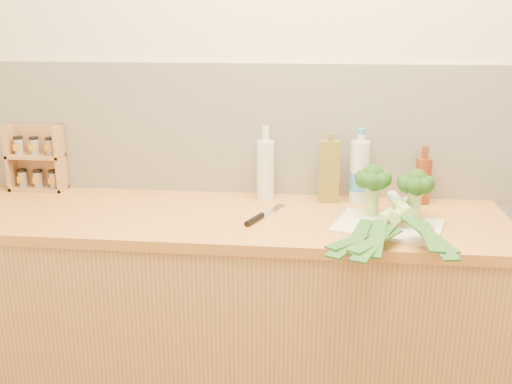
{
  "coord_description": "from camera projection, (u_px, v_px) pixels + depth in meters",
  "views": [
    {
      "loc": [
        0.02,
        -0.82,
        1.6
      ],
      "look_at": [
        -0.19,
        1.1,
        1.02
      ],
      "focal_mm": 40.0,
      "sensor_mm": 36.0,
      "label": 1
    }
  ],
  "objects": [
    {
      "name": "leek_back",
      "position": [
        411.0,
        216.0,
        1.92
      ],
      "size": [
        0.15,
        0.62,
        0.04
      ],
      "rotation": [
        0.0,
        0.0,
        0.15
      ],
      "color": "white",
      "rests_on": "chopping_board"
    },
    {
      "name": "spice_rack",
      "position": [
        38.0,
        162.0,
        2.45
      ],
      "size": [
        0.23,
        0.09,
        0.28
      ],
      "color": "#AB7249",
      "rests_on": "counter"
    },
    {
      "name": "leek_mid",
      "position": [
        395.0,
        218.0,
        1.96
      ],
      "size": [
        0.3,
        0.67,
        0.04
      ],
      "rotation": [
        0.0,
        0.0,
        -0.37
      ],
      "color": "white",
      "rests_on": "chopping_board"
    },
    {
      "name": "room_shell",
      "position": [
        312.0,
        131.0,
        2.32
      ],
      "size": [
        3.5,
        3.5,
        3.5
      ],
      "color": "beige",
      "rests_on": "ground"
    },
    {
      "name": "leek_front",
      "position": [
        379.0,
        221.0,
        1.98
      ],
      "size": [
        0.32,
        0.59,
        0.04
      ],
      "rotation": [
        0.0,
        0.0,
        -0.46
      ],
      "color": "white",
      "rests_on": "chopping_board"
    },
    {
      "name": "glass_bottle",
      "position": [
        266.0,
        169.0,
        2.3
      ],
      "size": [
        0.07,
        0.07,
        0.3
      ],
      "color": "silver",
      "rests_on": "counter"
    },
    {
      "name": "chopping_board",
      "position": [
        388.0,
        226.0,
        2.01
      ],
      "size": [
        0.42,
        0.36,
        0.01
      ],
      "primitive_type": "cube",
      "rotation": [
        0.0,
        0.0,
        -0.3
      ],
      "color": "beige",
      "rests_on": "counter"
    },
    {
      "name": "water_bottle",
      "position": [
        359.0,
        174.0,
        2.27
      ],
      "size": [
        0.08,
        0.08,
        0.28
      ],
      "color": "silver",
      "rests_on": "counter"
    },
    {
      "name": "broccoli_right",
      "position": [
        415.0,
        185.0,
        2.02
      ],
      "size": [
        0.13,
        0.13,
        0.19
      ],
      "color": "#94B569",
      "rests_on": "chopping_board"
    },
    {
      "name": "chefs_knife",
      "position": [
        259.0,
        217.0,
        2.1
      ],
      "size": [
        0.14,
        0.28,
        0.02
      ],
      "rotation": [
        0.0,
        0.0,
        -0.39
      ],
      "color": "silver",
      "rests_on": "counter"
    },
    {
      "name": "amber_bottle",
      "position": [
        423.0,
        180.0,
        2.26
      ],
      "size": [
        0.06,
        0.06,
        0.23
      ],
      "color": "#662B13",
      "rests_on": "counter"
    },
    {
      "name": "counter",
      "position": [
        306.0,
        324.0,
        2.25
      ],
      "size": [
        3.2,
        0.62,
        0.9
      ],
      "color": "tan",
      "rests_on": "ground"
    },
    {
      "name": "broccoli_left",
      "position": [
        373.0,
        180.0,
        2.08
      ],
      "size": [
        0.13,
        0.13,
        0.19
      ],
      "color": "#94B569",
      "rests_on": "chopping_board"
    },
    {
      "name": "oil_tin",
      "position": [
        329.0,
        171.0,
        2.27
      ],
      "size": [
        0.08,
        0.05,
        0.28
      ],
      "color": "olive",
      "rests_on": "counter"
    }
  ]
}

